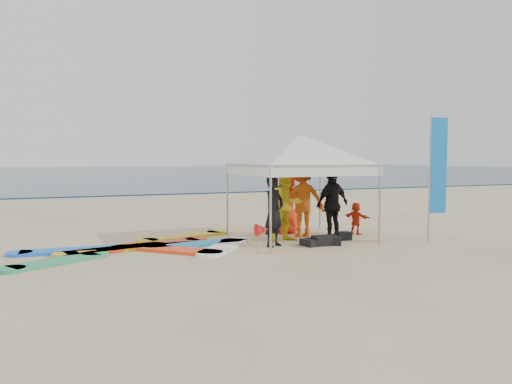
{
  "coord_description": "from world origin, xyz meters",
  "views": [
    {
      "loc": [
        -4.01,
        -8.74,
        2.06
      ],
      "look_at": [
        0.68,
        2.6,
        1.2
      ],
      "focal_mm": 35.0,
      "sensor_mm": 36.0,
      "label": 1
    }
  ],
  "objects_px": {
    "person_black_b": "(332,204)",
    "person_seated": "(356,218)",
    "person_black_a": "(274,211)",
    "person_orange_b": "(287,203)",
    "person_yellow": "(287,204)",
    "surfboard_spread": "(149,247)",
    "canopy_tent": "(299,135)",
    "feather_flag": "(437,167)",
    "person_orange_a": "(302,199)",
    "marker_pennant": "(262,230)"
  },
  "relations": [
    {
      "from": "person_black_b",
      "to": "person_seated",
      "type": "bearing_deg",
      "value": -170.54
    },
    {
      "from": "person_black_a",
      "to": "person_orange_b",
      "type": "height_order",
      "value": "person_orange_b"
    },
    {
      "from": "person_yellow",
      "to": "person_black_a",
      "type": "bearing_deg",
      "value": -146.03
    },
    {
      "from": "person_orange_b",
      "to": "surfboard_spread",
      "type": "xyz_separation_m",
      "value": [
        -3.84,
        -0.79,
        -0.81
      ]
    },
    {
      "from": "canopy_tent",
      "to": "feather_flag",
      "type": "distance_m",
      "value": 3.41
    },
    {
      "from": "person_orange_a",
      "to": "surfboard_spread",
      "type": "distance_m",
      "value": 4.12
    },
    {
      "from": "person_yellow",
      "to": "person_seated",
      "type": "bearing_deg",
      "value": -3.61
    },
    {
      "from": "person_yellow",
      "to": "canopy_tent",
      "type": "xyz_separation_m",
      "value": [
        0.38,
        0.08,
        1.7
      ]
    },
    {
      "from": "canopy_tent",
      "to": "feather_flag",
      "type": "bearing_deg",
      "value": -29.34
    },
    {
      "from": "person_black_b",
      "to": "canopy_tent",
      "type": "bearing_deg",
      "value": -37.58
    },
    {
      "from": "person_black_a",
      "to": "person_orange_b",
      "type": "relative_size",
      "value": 0.97
    },
    {
      "from": "person_yellow",
      "to": "person_orange_a",
      "type": "bearing_deg",
      "value": 25.1
    },
    {
      "from": "person_yellow",
      "to": "person_black_b",
      "type": "distance_m",
      "value": 1.17
    },
    {
      "from": "person_yellow",
      "to": "marker_pennant",
      "type": "xyz_separation_m",
      "value": [
        -1.16,
        -1.18,
        -0.4
      ]
    },
    {
      "from": "person_black_a",
      "to": "person_orange_a",
      "type": "height_order",
      "value": "person_orange_a"
    },
    {
      "from": "person_black_a",
      "to": "person_yellow",
      "type": "bearing_deg",
      "value": 14.68
    },
    {
      "from": "person_seated",
      "to": "surfboard_spread",
      "type": "xyz_separation_m",
      "value": [
        -5.51,
        -0.03,
        -0.4
      ]
    },
    {
      "from": "person_black_a",
      "to": "person_seated",
      "type": "bearing_deg",
      "value": -12.66
    },
    {
      "from": "surfboard_spread",
      "to": "person_orange_b",
      "type": "bearing_deg",
      "value": 11.61
    },
    {
      "from": "person_orange_a",
      "to": "marker_pennant",
      "type": "bearing_deg",
      "value": 49.05
    },
    {
      "from": "person_yellow",
      "to": "canopy_tent",
      "type": "bearing_deg",
      "value": 2.19
    },
    {
      "from": "surfboard_spread",
      "to": "person_yellow",
      "type": "bearing_deg",
      "value": -3.71
    },
    {
      "from": "feather_flag",
      "to": "person_seated",
      "type": "bearing_deg",
      "value": 121.55
    },
    {
      "from": "surfboard_spread",
      "to": "person_black_a",
      "type": "bearing_deg",
      "value": -16.41
    },
    {
      "from": "person_orange_a",
      "to": "person_black_b",
      "type": "xyz_separation_m",
      "value": [
        0.48,
        -0.7,
        -0.09
      ]
    },
    {
      "from": "person_orange_a",
      "to": "person_orange_b",
      "type": "distance_m",
      "value": 0.57
    },
    {
      "from": "person_orange_a",
      "to": "marker_pennant",
      "type": "distance_m",
      "value": 2.51
    },
    {
      "from": "person_yellow",
      "to": "marker_pennant",
      "type": "height_order",
      "value": "person_yellow"
    },
    {
      "from": "person_yellow",
      "to": "person_seated",
      "type": "xyz_separation_m",
      "value": [
        2.17,
        0.24,
        -0.47
      ]
    },
    {
      "from": "person_seated",
      "to": "person_orange_a",
      "type": "bearing_deg",
      "value": 61.7
    },
    {
      "from": "person_orange_a",
      "to": "person_seated",
      "type": "distance_m",
      "value": 1.61
    },
    {
      "from": "person_black_a",
      "to": "person_orange_a",
      "type": "bearing_deg",
      "value": 10.31
    },
    {
      "from": "person_orange_b",
      "to": "canopy_tent",
      "type": "height_order",
      "value": "canopy_tent"
    },
    {
      "from": "person_seated",
      "to": "marker_pennant",
      "type": "height_order",
      "value": "person_seated"
    },
    {
      "from": "feather_flag",
      "to": "marker_pennant",
      "type": "relative_size",
      "value": 4.85
    },
    {
      "from": "person_black_a",
      "to": "person_seated",
      "type": "xyz_separation_m",
      "value": [
        2.78,
        0.83,
        -0.39
      ]
    },
    {
      "from": "person_seated",
      "to": "canopy_tent",
      "type": "relative_size",
      "value": 0.22
    },
    {
      "from": "person_black_b",
      "to": "feather_flag",
      "type": "distance_m",
      "value": 2.66
    },
    {
      "from": "person_orange_b",
      "to": "canopy_tent",
      "type": "bearing_deg",
      "value": 68.99
    },
    {
      "from": "person_black_a",
      "to": "surfboard_spread",
      "type": "bearing_deg",
      "value": 134.32
    },
    {
      "from": "person_orange_b",
      "to": "feather_flag",
      "type": "bearing_deg",
      "value": 124.06
    },
    {
      "from": "surfboard_spread",
      "to": "person_orange_a",
      "type": "bearing_deg",
      "value": 3.65
    },
    {
      "from": "person_black_a",
      "to": "marker_pennant",
      "type": "relative_size",
      "value": 2.56
    },
    {
      "from": "person_seated",
      "to": "surfboard_spread",
      "type": "relative_size",
      "value": 0.16
    },
    {
      "from": "person_black_a",
      "to": "person_orange_b",
      "type": "bearing_deg",
      "value": 25.83
    },
    {
      "from": "person_orange_a",
      "to": "surfboard_spread",
      "type": "relative_size",
      "value": 0.37
    },
    {
      "from": "person_orange_b",
      "to": "person_black_a",
      "type": "bearing_deg",
      "value": 41.83
    },
    {
      "from": "person_black_a",
      "to": "feather_flag",
      "type": "height_order",
      "value": "feather_flag"
    },
    {
      "from": "canopy_tent",
      "to": "feather_flag",
      "type": "height_order",
      "value": "feather_flag"
    },
    {
      "from": "person_yellow",
      "to": "person_orange_a",
      "type": "xyz_separation_m",
      "value": [
        0.67,
        0.47,
        0.07
      ]
    }
  ]
}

